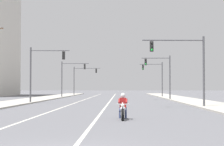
# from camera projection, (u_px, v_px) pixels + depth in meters

# --- Properties ---
(lane_stripe_center) EXTENTS (0.16, 100.00, 0.01)m
(lane_stripe_center) POSITION_uv_depth(u_px,v_px,m) (111.00, 100.00, 55.64)
(lane_stripe_center) COLOR beige
(lane_stripe_center) RESTS_ON ground
(lane_stripe_left) EXTENTS (0.16, 100.00, 0.01)m
(lane_stripe_left) POSITION_uv_depth(u_px,v_px,m) (83.00, 100.00, 55.72)
(lane_stripe_left) COLOR beige
(lane_stripe_left) RESTS_ON ground
(sidewalk_kerb_right) EXTENTS (4.40, 110.00, 0.14)m
(sidewalk_kerb_right) POSITION_uv_depth(u_px,v_px,m) (191.00, 101.00, 50.43)
(sidewalk_kerb_right) COLOR #ADA89E
(sidewalk_kerb_right) RESTS_ON ground
(sidewalk_kerb_left) EXTENTS (4.40, 110.00, 0.14)m
(sidewalk_kerb_left) POSITION_uv_depth(u_px,v_px,m) (27.00, 101.00, 50.87)
(sidewalk_kerb_left) COLOR #ADA89E
(sidewalk_kerb_left) RESTS_ON ground
(motorcycle_with_rider) EXTENTS (0.70, 2.19, 1.46)m
(motorcycle_with_rider) POSITION_uv_depth(u_px,v_px,m) (123.00, 109.00, 22.37)
(motorcycle_with_rider) COLOR black
(motorcycle_with_rider) RESTS_ON ground
(traffic_signal_near_right) EXTENTS (5.42, 0.58, 6.20)m
(traffic_signal_near_right) POSITION_uv_depth(u_px,v_px,m) (186.00, 60.00, 35.22)
(traffic_signal_near_right) COLOR #47474C
(traffic_signal_near_right) RESTS_ON ground
(traffic_signal_near_left) EXTENTS (4.39, 0.46, 6.20)m
(traffic_signal_near_left) POSITION_uv_depth(u_px,v_px,m) (42.00, 67.00, 45.15)
(traffic_signal_near_left) COLOR #47474C
(traffic_signal_near_left) RESTS_ON ground
(traffic_signal_mid_right) EXTENTS (4.08, 0.42, 6.20)m
(traffic_signal_mid_right) POSITION_uv_depth(u_px,v_px,m) (162.00, 71.00, 56.92)
(traffic_signal_mid_right) COLOR #47474C
(traffic_signal_mid_right) RESTS_ON ground
(traffic_signal_mid_left) EXTENTS (4.73, 0.41, 6.20)m
(traffic_signal_mid_left) POSITION_uv_depth(u_px,v_px,m) (70.00, 74.00, 70.06)
(traffic_signal_mid_left) COLOR #47474C
(traffic_signal_mid_left) RESTS_ON ground
(traffic_signal_far_right) EXTENTS (4.09, 0.37, 6.20)m
(traffic_signal_far_right) POSITION_uv_depth(u_px,v_px,m) (156.00, 74.00, 72.23)
(traffic_signal_far_right) COLOR #47474C
(traffic_signal_far_right) RESTS_ON ground
(traffic_signal_far_left) EXTENTS (5.76, 0.37, 6.20)m
(traffic_signal_far_left) POSITION_uv_depth(u_px,v_px,m) (82.00, 76.00, 88.04)
(traffic_signal_far_left) COLOR #47474C
(traffic_signal_far_left) RESTS_ON ground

